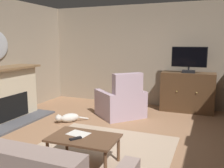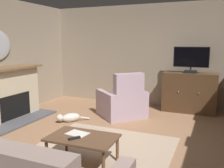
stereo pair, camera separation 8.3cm
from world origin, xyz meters
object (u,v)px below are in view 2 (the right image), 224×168
at_px(fireplace, 8,95).
at_px(tv_cabinet, 190,93).
at_px(folded_newspaper, 77,133).
at_px(tv_remote, 74,138).
at_px(television, 191,59).
at_px(armchair_facing_sofa, 123,103).
at_px(coffee_table, 83,140).
at_px(cat, 69,117).

distance_m(fireplace, tv_cabinet, 4.24).
bearing_deg(folded_newspaper, tv_remote, -64.16).
bearing_deg(television, fireplace, -149.20).
xyz_separation_m(tv_cabinet, folded_newspaper, (-1.19, -3.32, -0.05)).
bearing_deg(folded_newspaper, tv_cabinet, 77.91).
bearing_deg(folded_newspaper, television, 77.62).
bearing_deg(fireplace, tv_remote, -27.47).
relative_size(folded_newspaper, armchair_facing_sofa, 0.23).
bearing_deg(tv_remote, folded_newspaper, 53.10).
xyz_separation_m(coffee_table, folded_newspaper, (-0.12, 0.07, 0.05)).
distance_m(fireplace, tv_remote, 2.81).
relative_size(fireplace, tv_remote, 10.11).
relative_size(tv_cabinet, folded_newspaper, 4.22).
height_order(television, tv_remote, television).
distance_m(tv_remote, folded_newspaper, 0.20).
bearing_deg(tv_remote, tv_cabinet, 17.04).
relative_size(fireplace, tv_cabinet, 1.36).
bearing_deg(fireplace, coffee_table, -24.77).
distance_m(tv_cabinet, television, 0.84).
distance_m(television, tv_remote, 3.74).
height_order(coffee_table, folded_newspaper, folded_newspaper).
distance_m(folded_newspaper, armchair_facing_sofa, 2.29).
xyz_separation_m(tv_cabinet, coffee_table, (-1.07, -3.39, -0.10)).
bearing_deg(coffee_table, folded_newspaper, 150.69).
distance_m(fireplace, television, 4.28).
bearing_deg(tv_remote, television, 16.78).
height_order(tv_cabinet, television, television).
height_order(coffee_table, armchair_facing_sofa, armchair_facing_sofa).
bearing_deg(fireplace, cat, 14.82).
bearing_deg(folded_newspaper, cat, 134.19).
xyz_separation_m(folded_newspaper, cat, (-1.08, 1.46, -0.31)).
xyz_separation_m(television, coffee_table, (-1.07, -3.33, -0.94)).
bearing_deg(folded_newspaper, armchair_facing_sofa, 101.90).
relative_size(tv_remote, armchair_facing_sofa, 0.13).
bearing_deg(tv_remote, fireplace, 97.46).
bearing_deg(coffee_table, fireplace, 155.23).
xyz_separation_m(fireplace, television, (3.62, 2.16, 0.74)).
distance_m(fireplace, coffee_table, 2.81).
bearing_deg(tv_remote, armchair_facing_sofa, 40.25).
height_order(fireplace, tv_remote, fireplace).
bearing_deg(tv_cabinet, armchair_facing_sofa, -142.67).
xyz_separation_m(coffee_table, armchair_facing_sofa, (-0.29, 2.35, -0.04)).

